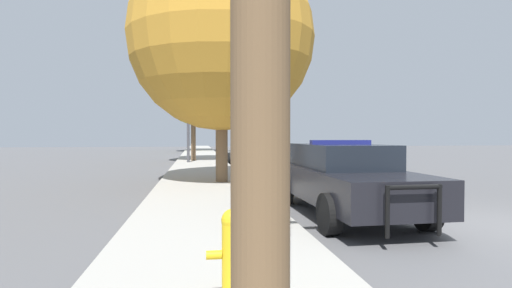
# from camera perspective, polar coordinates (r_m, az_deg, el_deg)

# --- Properties ---
(ground_plane) EXTENTS (110.00, 110.00, 0.00)m
(ground_plane) POSITION_cam_1_polar(r_m,az_deg,el_deg) (8.57, 30.88, -10.13)
(ground_plane) COLOR #565659
(sidewalk_left) EXTENTS (3.00, 110.00, 0.13)m
(sidewalk_left) POSITION_cam_1_polar(r_m,az_deg,el_deg) (6.69, -6.27, -12.58)
(sidewalk_left) COLOR #A3A099
(sidewalk_left) RESTS_ON ground_plane
(police_car) EXTENTS (2.11, 5.06, 1.57)m
(police_car) POSITION_cam_1_polar(r_m,az_deg,el_deg) (8.55, 12.43, -4.68)
(police_car) COLOR black
(police_car) RESTS_ON ground_plane
(fire_hydrant) EXTENTS (0.49, 0.22, 0.85)m
(fire_hydrant) POSITION_cam_1_polar(r_m,az_deg,el_deg) (3.83, -3.33, -15.10)
(fire_hydrant) COLOR gold
(fire_hydrant) RESTS_ON sidewalk_left
(traffic_light) EXTENTS (3.47, 0.35, 4.78)m
(traffic_light) POSITION_cam_1_polar(r_m,az_deg,el_deg) (23.43, -6.22, 5.72)
(traffic_light) COLOR #424247
(traffic_light) RESTS_ON sidewalk_left
(car_background_midblock) EXTENTS (2.05, 4.02, 1.28)m
(car_background_midblock) POSITION_cam_1_polar(r_m,az_deg,el_deg) (21.56, -1.14, -1.37)
(car_background_midblock) COLOR slate
(car_background_midblock) RESTS_ON ground_plane
(car_background_distant) EXTENTS (2.01, 4.68, 1.41)m
(car_background_distant) POSITION_cam_1_polar(r_m,az_deg,el_deg) (50.96, -1.90, 0.17)
(car_background_distant) COLOR slate
(car_background_distant) RESTS_ON ground_plane
(tree_sidewalk_mid) EXTENTS (5.13, 5.13, 8.01)m
(tree_sidewalk_mid) POSITION_cam_1_polar(r_m,az_deg,el_deg) (25.07, -8.97, 10.14)
(tree_sidewalk_mid) COLOR brown
(tree_sidewalk_mid) RESTS_ON sidewalk_left
(tree_sidewalk_near) EXTENTS (6.11, 6.11, 7.80)m
(tree_sidewalk_near) POSITION_cam_1_polar(r_m,az_deg,el_deg) (13.67, -4.95, 14.79)
(tree_sidewalk_near) COLOR brown
(tree_sidewalk_near) RESTS_ON sidewalk_left
(tree_sidewalk_far) EXTENTS (5.63, 5.63, 8.32)m
(tree_sidewalk_far) POSITION_cam_1_polar(r_m,az_deg,el_deg) (41.42, -8.94, 6.67)
(tree_sidewalk_far) COLOR #4C3823
(tree_sidewalk_far) RESTS_ON sidewalk_left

